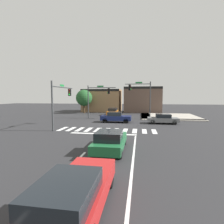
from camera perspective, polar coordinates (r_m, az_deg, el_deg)
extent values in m
plane|color=#2B2B2D|center=(24.50, 0.18, -3.83)|extent=(120.00, 120.00, 0.00)
cube|color=silver|center=(21.71, -15.57, -5.19)|extent=(0.50, 2.54, 0.01)
cube|color=silver|center=(21.30, -12.98, -5.33)|extent=(0.50, 2.54, 0.01)
cube|color=silver|center=(20.93, -10.30, -5.47)|extent=(0.50, 2.54, 0.01)
cube|color=silver|center=(20.62, -7.53, -5.59)|extent=(0.50, 2.54, 0.01)
cube|color=silver|center=(20.35, -4.68, -5.71)|extent=(0.50, 2.54, 0.01)
cube|color=silver|center=(20.13, -1.75, -5.81)|extent=(0.50, 2.54, 0.01)
cube|color=silver|center=(19.97, 1.22, -5.90)|extent=(0.50, 2.54, 0.01)
cube|color=silver|center=(19.86, 4.24, -5.97)|extent=(0.50, 2.54, 0.01)
cube|color=silver|center=(19.81, 7.29, -6.03)|extent=(0.50, 2.54, 0.01)
cube|color=silver|center=(19.81, 10.34, -6.08)|extent=(0.50, 2.54, 0.01)
cube|color=silver|center=(19.87, 13.39, -6.10)|extent=(0.50, 2.54, 0.01)
cube|color=white|center=(18.21, -2.92, -6.99)|extent=(6.80, 0.50, 0.01)
cube|color=white|center=(15.37, -5.23, -9.31)|extent=(0.16, 2.00, 0.01)
cube|color=white|center=(11.69, -10.15, -14.09)|extent=(0.16, 2.00, 0.01)
cube|color=white|center=(8.33, -19.88, -22.64)|extent=(0.16, 2.00, 0.01)
cube|color=white|center=(8.82, 6.11, -20.71)|extent=(0.14, 18.00, 0.01)
cylinder|color=yellow|center=(15.65, 2.71, -9.03)|extent=(0.96, 0.96, 0.01)
cylinder|color=white|center=(15.67, 1.91, -8.99)|extent=(0.15, 0.15, 0.00)
cylinder|color=white|center=(15.63, 3.51, -9.04)|extent=(0.15, 0.15, 0.00)
cube|color=white|center=(15.65, 2.71, -9.02)|extent=(0.43, 0.04, 0.00)
cube|color=#B2AA9E|center=(29.85, 19.12, -2.34)|extent=(10.00, 1.60, 0.15)
cube|color=#B2AA9E|center=(34.15, 10.74, -1.23)|extent=(1.60, 10.00, 0.15)
cube|color=#B2AA9E|center=(34.55, 17.71, -1.31)|extent=(10.00, 10.00, 0.15)
cube|color=#93704C|center=(44.25, -3.09, 3.73)|extent=(9.00, 6.72, 5.42)
cube|color=black|center=(41.17, -4.02, 7.03)|extent=(9.00, 0.50, 0.50)
cube|color=brown|center=(42.44, 9.78, 3.93)|extent=(8.49, 5.01, 5.91)
cube|color=black|center=(40.17, 9.90, 7.71)|extent=(8.49, 0.50, 0.50)
cylinder|color=#383A3D|center=(20.43, -18.59, 1.82)|extent=(0.18, 0.18, 5.48)
cylinder|color=#383A3D|center=(23.05, -15.37, 7.60)|extent=(0.12, 5.85, 0.12)
cube|color=black|center=(24.90, -13.42, 6.13)|extent=(0.32, 0.32, 0.95)
sphere|color=#470A0A|center=(24.75, -13.59, 6.82)|extent=(0.22, 0.22, 0.22)
sphere|color=#4C330C|center=(24.74, -13.57, 6.13)|extent=(0.22, 0.22, 0.22)
sphere|color=#1ED833|center=(24.74, -13.56, 5.45)|extent=(0.22, 0.22, 0.22)
cube|color=#197233|center=(22.80, -15.69, 8.18)|extent=(0.03, 1.10, 0.24)
cylinder|color=#383A3D|center=(29.90, 12.13, 3.63)|extent=(0.18, 0.18, 6.17)
cylinder|color=#383A3D|center=(29.91, 8.19, 8.88)|extent=(4.17, 0.12, 0.12)
cube|color=black|center=(29.93, 5.64, 7.80)|extent=(0.32, 0.32, 0.95)
sphere|color=#470A0A|center=(29.93, 5.97, 8.36)|extent=(0.22, 0.22, 0.22)
sphere|color=#4C330C|center=(29.92, 5.96, 7.80)|extent=(0.22, 0.22, 0.22)
sphere|color=#1ED833|center=(29.90, 5.96, 7.23)|extent=(0.22, 0.22, 0.22)
cube|color=#197233|center=(29.92, 8.60, 9.29)|extent=(1.10, 0.03, 0.24)
cylinder|color=#383A3D|center=(30.96, -7.63, 3.22)|extent=(0.18, 0.18, 5.60)
cylinder|color=#383A3D|center=(30.38, -3.31, 7.80)|extent=(4.79, 0.12, 0.12)
cube|color=black|center=(30.13, -1.04, 6.74)|extent=(0.32, 0.32, 0.95)
sphere|color=#470A0A|center=(30.17, -1.36, 7.30)|extent=(0.22, 0.22, 0.22)
sphere|color=#4C330C|center=(30.16, -1.36, 6.74)|extent=(0.22, 0.22, 0.22)
sphere|color=#1ED833|center=(30.15, -1.36, 6.18)|extent=(0.22, 0.22, 0.22)
cube|color=#197233|center=(30.44, -3.76, 8.21)|extent=(1.10, 0.03, 0.24)
cube|color=red|center=(6.68, -10.54, -23.69)|extent=(1.81, 4.73, 0.64)
cube|color=black|center=(5.51, -14.70, -23.34)|extent=(1.60, 2.32, 0.56)
cylinder|color=black|center=(8.40, -12.09, -19.54)|extent=(0.22, 0.70, 0.70)
cylinder|color=black|center=(8.02, -0.64, -20.69)|extent=(0.22, 0.70, 0.70)
cube|color=orange|center=(35.04, 0.20, -0.09)|extent=(1.74, 4.77, 0.57)
cube|color=black|center=(35.07, 0.22, 0.83)|extent=(1.53, 2.44, 0.55)
cylinder|color=black|center=(33.36, 1.07, -0.80)|extent=(0.22, 0.72, 0.72)
cylinder|color=black|center=(33.60, -1.50, -0.75)|extent=(0.22, 0.72, 0.72)
cylinder|color=black|center=(36.56, 1.76, -0.27)|extent=(0.22, 0.72, 0.72)
cylinder|color=black|center=(36.78, -0.59, -0.23)|extent=(0.22, 0.72, 0.72)
cube|color=slate|center=(25.66, 15.95, -2.35)|extent=(4.14, 1.84, 0.55)
cube|color=black|center=(25.60, 16.12, -1.19)|extent=(1.96, 1.62, 0.49)
cylinder|color=black|center=(26.69, 18.73, -2.67)|extent=(0.64, 0.22, 0.64)
cylinder|color=black|center=(25.11, 19.36, -3.17)|extent=(0.64, 0.22, 0.64)
cylinder|color=black|center=(26.35, 12.68, -2.62)|extent=(0.64, 0.22, 0.64)
cylinder|color=black|center=(24.75, 12.93, -3.12)|extent=(0.64, 0.22, 0.64)
cube|color=#141E4C|center=(25.91, 1.30, -1.93)|extent=(4.37, 1.85, 0.66)
cube|color=black|center=(25.87, 0.92, -0.60)|extent=(2.00, 1.63, 0.54)
cylinder|color=black|center=(26.61, 4.71, -2.40)|extent=(0.67, 0.22, 0.67)
cylinder|color=black|center=(24.99, 4.44, -2.89)|extent=(0.67, 0.22, 0.67)
cylinder|color=black|center=(26.98, -1.61, -2.27)|extent=(0.67, 0.22, 0.67)
cylinder|color=black|center=(25.39, -2.28, -2.75)|extent=(0.67, 0.22, 0.67)
cube|color=#1E6638|center=(12.76, -0.48, -9.64)|extent=(1.93, 4.64, 0.61)
cube|color=black|center=(12.08, -0.92, -7.57)|extent=(1.70, 1.97, 0.59)
cylinder|color=black|center=(14.48, -2.84, -8.95)|extent=(0.22, 0.62, 0.62)
cylinder|color=black|center=(14.24, 4.01, -9.20)|extent=(0.22, 0.62, 0.62)
cylinder|color=black|center=(11.52, -6.10, -12.71)|extent=(0.22, 0.62, 0.62)
cylinder|color=black|center=(11.22, 2.61, -13.19)|extent=(0.22, 0.62, 0.62)
cylinder|color=#4C3823|center=(39.90, -8.89, 1.63)|extent=(0.36, 0.36, 2.80)
sphere|color=#235628|center=(39.82, -8.94, 4.50)|extent=(3.58, 3.58, 3.58)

